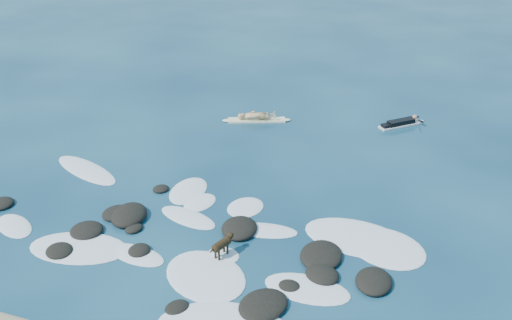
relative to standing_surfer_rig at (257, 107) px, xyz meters
The scene contains 6 objects.
ground 9.55m from the standing_surfer_rig, 74.07° to the right, with size 160.00×160.00×0.00m, color #0A2642.
reef_rocks 11.48m from the standing_surfer_rig, 66.30° to the right, with size 14.78×6.62×0.51m.
breaking_foam 10.56m from the standing_surfer_rig, 66.43° to the right, with size 16.10×8.93×0.12m.
standing_surfer_rig is the anchor object (origin of this frame).
paddling_surfer_rig 7.10m from the standing_surfer_rig, 25.34° to the left, with size 1.87×2.26×0.44m.
dog 11.05m from the standing_surfer_rig, 65.68° to the right, with size 0.41×1.18×0.75m.
Camera 1 is at (10.36, -13.35, 11.30)m, focal length 40.00 mm.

